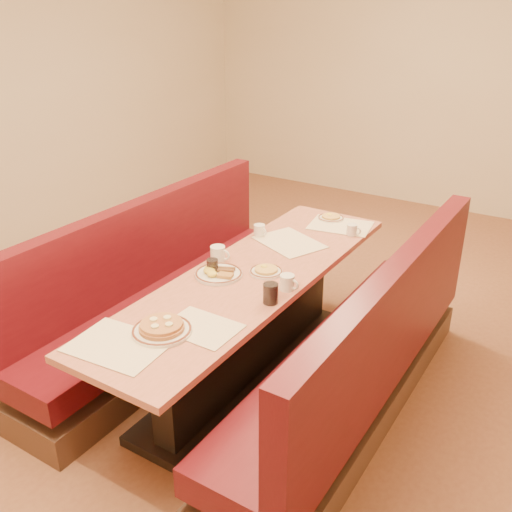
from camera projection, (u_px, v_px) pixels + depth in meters
The scene contains 19 objects.
ground at pixel (252, 375), 3.76m from camera, with size 8.00×8.00×0.00m, color #9E6647.
room_envelope at pixel (251, 70), 2.96m from camera, with size 6.04×8.04×2.82m.
diner_table at pixel (252, 327), 3.61m from camera, with size 0.70×2.50×0.75m.
booth_left at pixel (164, 299), 3.97m from camera, with size 0.55×2.50×1.05m.
booth_right at pixel (360, 365), 3.25m from camera, with size 0.55×2.50×1.05m.
placemat_near_left at pixel (119, 345), 2.74m from camera, with size 0.46×0.34×0.00m, color #F5E0BF.
placemat_near_right at pixel (202, 327), 2.88m from camera, with size 0.37×0.28×0.00m, color #F5E0BF.
placemat_far_left at pixel (289, 242), 3.88m from camera, with size 0.45×0.33×0.00m, color #F5E0BF.
placemat_far_right at pixel (340, 225), 4.17m from camera, with size 0.44×0.33×0.00m, color #F5E0BF.
pancake_plate at pixel (162, 329), 2.83m from camera, with size 0.30×0.30×0.07m.
eggs_plate at pixel (218, 273), 3.42m from camera, with size 0.29×0.29×0.06m.
extra_plate_mid at pixel (266, 271), 3.45m from camera, with size 0.20×0.20×0.04m.
extra_plate_far at pixel (331, 218), 4.29m from camera, with size 0.20×0.20×0.04m.
coffee_mug_a at pixel (288, 282), 3.24m from camera, with size 0.12×0.08×0.09m.
coffee_mug_b at pixel (218, 254), 3.59m from camera, with size 0.13×0.09×0.10m.
coffee_mug_c at pixel (352, 230), 3.99m from camera, with size 0.10×0.07×0.08m.
coffee_mug_d at pixel (260, 230), 3.98m from camera, with size 0.11×0.08×0.08m.
soda_tumbler_near at pixel (212, 267), 3.43m from camera, with size 0.07×0.07×0.10m.
soda_tumbler_mid at pixel (271, 293), 3.10m from camera, with size 0.08×0.08×0.12m.
Camera 1 is at (1.67, -2.60, 2.28)m, focal length 40.00 mm.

